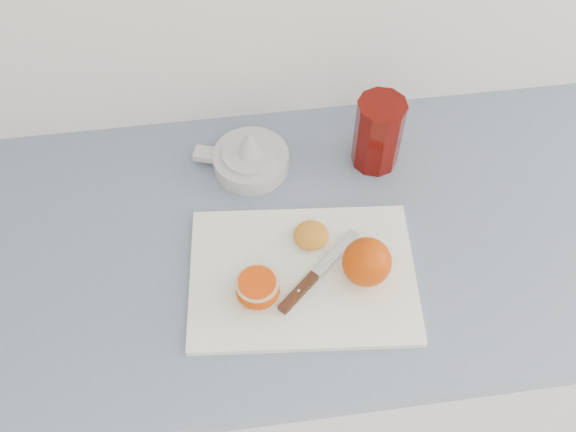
{
  "coord_description": "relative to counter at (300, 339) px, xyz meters",
  "views": [
    {
      "loc": [
        -0.2,
        1.08,
        1.83
      ],
      "look_at": [
        -0.12,
        1.69,
        0.96
      ],
      "focal_mm": 40.0,
      "sensor_mm": 36.0,
      "label": 1
    }
  ],
  "objects": [
    {
      "name": "half_orange",
      "position": [
        -0.09,
        -0.12,
        0.48
      ],
      "size": [
        0.07,
        0.07,
        0.04
      ],
      "color": "#C85207",
      "rests_on": "cutting_board"
    },
    {
      "name": "squeezed_shell",
      "position": [
        0.01,
        -0.02,
        0.47
      ],
      "size": [
        0.06,
        0.06,
        0.03
      ],
      "color": "orange",
      "rests_on": "cutting_board"
    },
    {
      "name": "paring_knife",
      "position": [
        -0.01,
        -0.11,
        0.46
      ],
      "size": [
        0.16,
        0.15,
        0.01
      ],
      "color": "#4F2814",
      "rests_on": "cutting_board"
    },
    {
      "name": "citrus_juicer",
      "position": [
        -0.08,
        0.16,
        0.47
      ],
      "size": [
        0.18,
        0.14,
        0.1
      ],
      "color": "silver",
      "rests_on": "counter"
    },
    {
      "name": "cutting_board",
      "position": [
        -0.01,
        -0.09,
        0.45
      ],
      "size": [
        0.4,
        0.3,
        0.01
      ],
      "primitive_type": "cube",
      "rotation": [
        0.0,
        0.0,
        -0.1
      ],
      "color": "white",
      "rests_on": "counter"
    },
    {
      "name": "counter",
      "position": [
        0.0,
        0.0,
        0.0
      ],
      "size": [
        2.43,
        0.64,
        0.89
      ],
      "color": "silver",
      "rests_on": "ground"
    },
    {
      "name": "whole_orange",
      "position": [
        0.09,
        -0.11,
        0.5
      ],
      "size": [
        0.08,
        0.08,
        0.08
      ],
      "color": "#C85207",
      "rests_on": "cutting_board"
    },
    {
      "name": "red_tumbler",
      "position": [
        0.16,
        0.15,
        0.51
      ],
      "size": [
        0.09,
        0.09,
        0.15
      ],
      "color": "#5C0803",
      "rests_on": "counter"
    }
  ]
}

